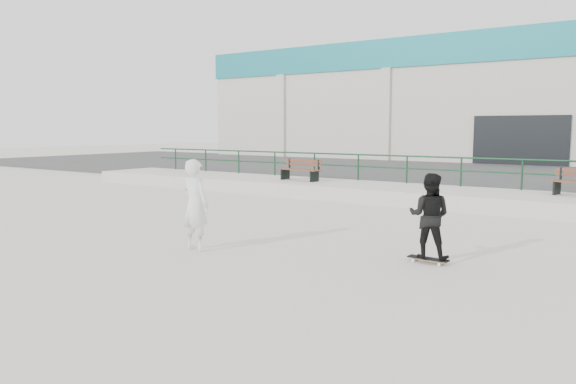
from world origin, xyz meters
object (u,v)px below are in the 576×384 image
Objects in this scene: bench_left at (301,170)px; skateboard at (428,259)px; standing_skater at (429,216)px; seated_skater at (195,205)px.

skateboard is at bearing -37.63° from bench_left.
seated_skater reaches higher than standing_skater.
seated_skater reaches higher than bench_left.
seated_skater reaches higher than skateboard.
standing_skater is (8.21, -8.04, -0.01)m from bench_left.
standing_skater is at bearing -37.63° from bench_left.
standing_skater is (0.00, 0.00, 0.82)m from skateboard.
seated_skater is at bearing -61.76° from bench_left.
standing_skater is at bearing -157.08° from seated_skater.
standing_skater is 0.85× the size of seated_skater.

